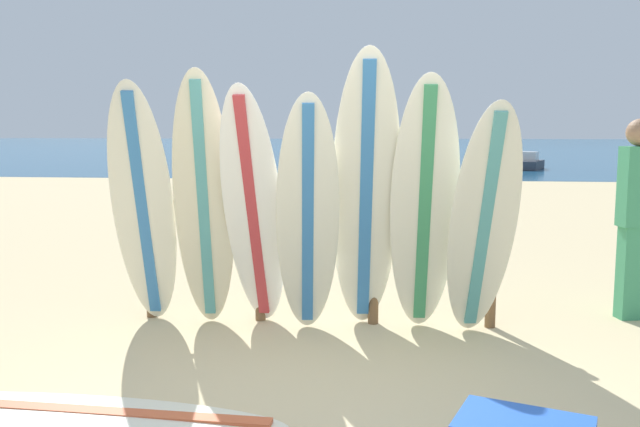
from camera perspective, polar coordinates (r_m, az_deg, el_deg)
ground_plane at (r=4.27m, az=-0.78°, el=-16.12°), size 120.00×120.00×0.00m
ocean_water at (r=61.91m, az=5.77°, el=5.69°), size 120.00×80.00×0.01m
surfboard_rack at (r=5.84m, az=-0.32°, el=-2.17°), size 3.09×0.09×1.17m
surfboard_leaning_far_left at (r=5.75m, az=-14.72°, el=0.46°), size 0.59×0.82×2.07m
surfboard_leaning_left at (r=5.60m, az=-9.79°, el=0.87°), size 0.57×0.72×2.16m
surfboard_leaning_center_left at (r=5.49m, az=-5.66°, el=0.16°), size 0.52×0.90×2.04m
surfboard_leaning_center at (r=5.36m, az=-1.05°, el=-0.34°), size 0.60×0.73×1.97m
surfboard_leaning_center_right at (r=5.40m, az=3.89°, el=1.46°), size 0.63×0.91×2.30m
surfboard_leaning_right at (r=5.42m, az=8.80°, el=0.41°), size 0.58×0.77×2.11m
surfboard_leaning_far_right at (r=5.39m, az=13.64°, el=-0.84°), size 0.65×0.83×1.91m
surfboard_lying_on_sand at (r=4.34m, az=-20.20°, el=-15.65°), size 2.60×0.67×0.08m
beachgoer_standing at (r=6.53m, az=25.13°, el=0.26°), size 0.32×0.24×1.77m
small_boat_offshore at (r=28.63m, az=17.23°, el=4.08°), size 1.58×2.23×0.71m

